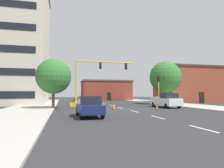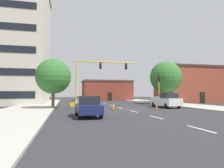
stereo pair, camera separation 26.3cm
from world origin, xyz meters
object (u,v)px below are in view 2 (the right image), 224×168
(traffic_cone_roadside_a, at_px, (157,107))
(traffic_cone_roadside_b, at_px, (114,106))
(tree_right_mid, at_px, (166,77))
(traffic_light_pole_right, at_px, (159,84))
(tree_left_near, at_px, (53,76))
(traffic_cone_roadside_c, at_px, (113,107))
(sedan_navy_near_left, at_px, (88,106))
(pickup_truck_white, at_px, (166,100))
(traffic_signal_gantry, at_px, (85,91))

(traffic_cone_roadside_a, distance_m, traffic_cone_roadside_b, 5.27)
(tree_right_mid, xyz_separation_m, traffic_cone_roadside_a, (-7.27, -11.16, -4.59))
(traffic_light_pole_right, bearing_deg, traffic_cone_roadside_b, -150.07)
(tree_left_near, height_order, traffic_cone_roadside_c, tree_left_near)
(sedan_navy_near_left, bearing_deg, traffic_cone_roadside_a, 30.90)
(tree_left_near, bearing_deg, traffic_cone_roadside_a, -18.14)
(pickup_truck_white, height_order, traffic_cone_roadside_c, pickup_truck_white)
(traffic_cone_roadside_b, bearing_deg, tree_right_mid, 36.14)
(traffic_light_pole_right, distance_m, pickup_truck_white, 5.23)
(traffic_cone_roadside_c, bearing_deg, traffic_cone_roadside_a, -11.56)
(tree_right_mid, distance_m, traffic_cone_roadside_c, 16.62)
(tree_left_near, xyz_separation_m, traffic_cone_roadside_c, (7.03, -2.93, -3.75))
(tree_left_near, distance_m, sedan_navy_near_left, 10.33)
(tree_right_mid, xyz_separation_m, traffic_cone_roadside_c, (-12.36, -10.12, -4.57))
(traffic_signal_gantry, xyz_separation_m, traffic_cone_roadside_c, (2.65, -6.86, -1.96))
(tree_left_near, bearing_deg, tree_right_mid, 20.34)
(sedan_navy_near_left, relative_size, traffic_cone_roadside_b, 6.74)
(tree_left_near, bearing_deg, sedan_navy_near_left, -70.26)
(pickup_truck_white, distance_m, traffic_cone_roadside_c, 8.21)
(tree_right_mid, distance_m, traffic_cone_roadside_b, 15.47)
(tree_right_mid, bearing_deg, traffic_cone_roadside_c, -140.71)
(pickup_truck_white, xyz_separation_m, traffic_cone_roadside_a, (-2.84, -3.05, -0.65))
(traffic_light_pole_right, distance_m, traffic_cone_roadside_a, 9.07)
(traffic_light_pole_right, distance_m, tree_left_near, 16.55)
(traffic_cone_roadside_a, bearing_deg, traffic_cone_roadside_c, 168.44)
(pickup_truck_white, height_order, traffic_cone_roadside_b, pickup_truck_white)
(tree_left_near, bearing_deg, traffic_cone_roadside_c, -22.63)
(traffic_signal_gantry, relative_size, traffic_cone_roadside_a, 15.18)
(traffic_cone_roadside_b, bearing_deg, traffic_signal_gantry, 119.41)
(traffic_signal_gantry, bearing_deg, traffic_light_pole_right, -2.15)
(tree_right_mid, relative_size, sedan_navy_near_left, 1.72)
(sedan_navy_near_left, bearing_deg, traffic_light_pole_right, 44.73)
(traffic_signal_gantry, distance_m, traffic_cone_roadside_b, 6.57)
(traffic_cone_roadside_b, bearing_deg, sedan_navy_near_left, -118.20)
(traffic_cone_roadside_c, bearing_deg, traffic_signal_gantry, 111.14)
(traffic_cone_roadside_b, bearing_deg, tree_left_near, 168.40)
(pickup_truck_white, bearing_deg, traffic_cone_roadside_a, -132.89)
(tree_left_near, relative_size, sedan_navy_near_left, 1.39)
(sedan_navy_near_left, bearing_deg, traffic_cone_roadside_b, 61.80)
(traffic_cone_roadside_a, bearing_deg, tree_right_mid, 56.92)
(traffic_cone_roadside_a, bearing_deg, tree_left_near, 161.86)
(traffic_light_pole_right, bearing_deg, tree_left_near, -167.82)
(tree_right_mid, height_order, tree_left_near, tree_right_mid)
(pickup_truck_white, distance_m, sedan_navy_near_left, 14.31)
(traffic_light_pole_right, distance_m, sedan_navy_near_left, 18.28)
(pickup_truck_white, xyz_separation_m, sedan_navy_near_left, (-11.64, -8.32, -0.09))
(traffic_light_pole_right, relative_size, sedan_navy_near_left, 1.06)
(sedan_navy_near_left, height_order, traffic_cone_roadside_a, sedan_navy_near_left)
(traffic_light_pole_right, xyz_separation_m, pickup_truck_white, (-1.21, -4.41, -2.55))
(traffic_signal_gantry, distance_m, traffic_light_pole_right, 11.86)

